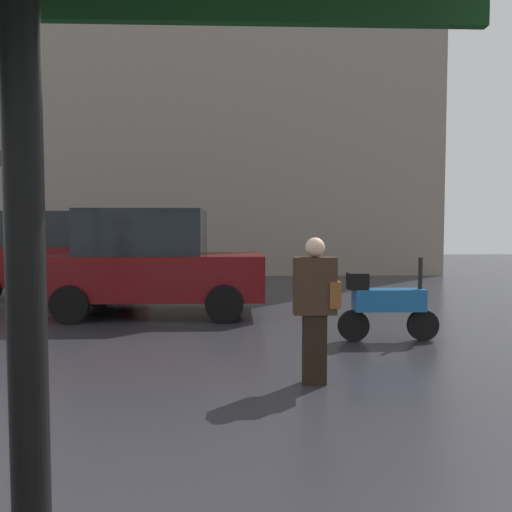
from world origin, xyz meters
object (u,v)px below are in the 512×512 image
(pedestrian_with_bag, at_px, (316,301))
(parked_car_right, at_px, (152,262))
(parked_scooter, at_px, (385,303))
(parked_car_left, at_px, (55,255))

(pedestrian_with_bag, distance_m, parked_car_right, 5.06)
(pedestrian_with_bag, xyz_separation_m, parked_scooter, (1.34, 1.98, -0.33))
(parked_car_left, height_order, parked_car_right, parked_car_left)
(parked_scooter, bearing_deg, pedestrian_with_bag, -105.15)
(parked_scooter, bearing_deg, parked_car_left, 162.15)
(parked_car_left, bearing_deg, parked_scooter, -22.31)
(pedestrian_with_bag, bearing_deg, parked_scooter, -36.50)
(pedestrian_with_bag, relative_size, parked_car_left, 0.39)
(parked_scooter, xyz_separation_m, parked_car_right, (-3.83, 2.43, 0.46))
(pedestrian_with_bag, xyz_separation_m, parked_car_right, (-2.49, 4.41, 0.13))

